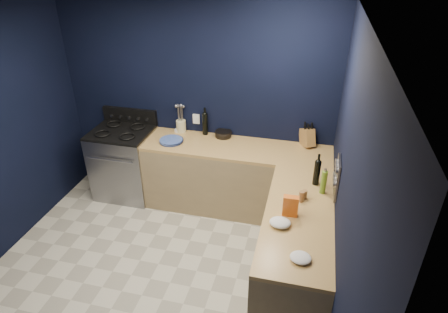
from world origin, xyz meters
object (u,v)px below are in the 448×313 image
(utensil_crock, at_px, (181,126))
(crouton_bag, at_px, (290,206))
(plate_stack, at_px, (171,141))
(knife_block, at_px, (307,137))
(gas_range, at_px, (125,164))

(utensil_crock, distance_m, crouton_bag, 2.11)
(plate_stack, distance_m, utensil_crock, 0.32)
(utensil_crock, height_order, knife_block, knife_block)
(plate_stack, relative_size, crouton_bag, 1.41)
(utensil_crock, distance_m, knife_block, 1.62)
(gas_range, bearing_deg, plate_stack, -3.80)
(plate_stack, bearing_deg, crouton_bag, -35.39)
(gas_range, xyz_separation_m, plate_stack, (0.71, -0.05, 0.46))
(gas_range, distance_m, crouton_bag, 2.62)
(gas_range, xyz_separation_m, crouton_bag, (2.28, -1.16, 0.54))
(plate_stack, distance_m, knife_block, 1.68)
(utensil_crock, relative_size, knife_block, 0.73)
(crouton_bag, bearing_deg, plate_stack, 142.63)
(gas_range, height_order, crouton_bag, crouton_bag)
(utensil_crock, xyz_separation_m, knife_block, (1.62, 0.00, 0.03))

